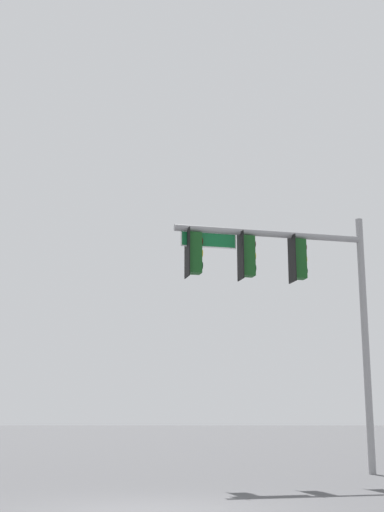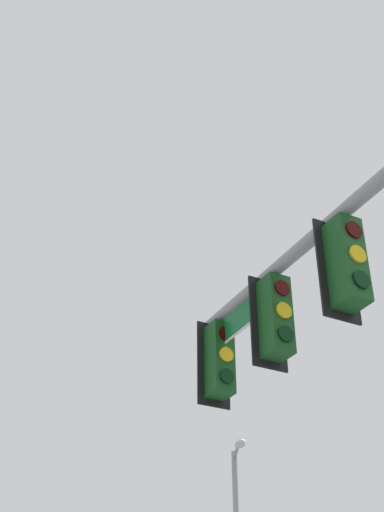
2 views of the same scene
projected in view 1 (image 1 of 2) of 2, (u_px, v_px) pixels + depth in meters
ground_plane at (151, 512)px, 10.97m from camera, size 400.00×400.00×0.00m
signal_pole_near at (284, 276)px, 19.31m from camera, size 5.33×1.57×6.97m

